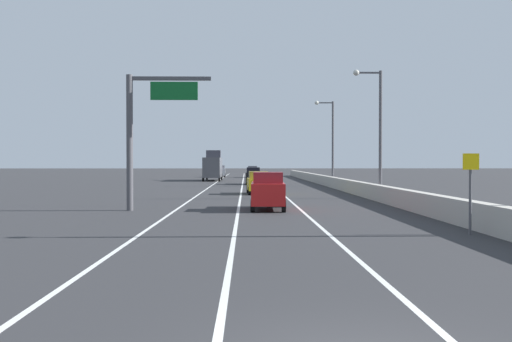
# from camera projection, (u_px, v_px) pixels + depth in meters

# --- Properties ---
(ground_plane) EXTENTS (320.00, 320.00, 0.00)m
(ground_plane) POSITION_uv_depth(u_px,v_px,m) (258.00, 182.00, 70.70)
(ground_plane) COLOR #2D2D30
(lane_stripe_left) EXTENTS (0.16, 130.00, 0.00)m
(lane_stripe_left) POSITION_uv_depth(u_px,v_px,m) (212.00, 185.00, 61.60)
(lane_stripe_left) COLOR silver
(lane_stripe_left) RESTS_ON ground_plane
(lane_stripe_center) EXTENTS (0.16, 130.00, 0.00)m
(lane_stripe_center) POSITION_uv_depth(u_px,v_px,m) (242.00, 185.00, 61.67)
(lane_stripe_center) COLOR silver
(lane_stripe_center) RESTS_ON ground_plane
(lane_stripe_right) EXTENTS (0.16, 130.00, 0.00)m
(lane_stripe_right) POSITION_uv_depth(u_px,v_px,m) (272.00, 185.00, 61.73)
(lane_stripe_right) COLOR silver
(lane_stripe_right) RESTS_ON ground_plane
(jersey_barrier_right) EXTENTS (0.60, 120.00, 1.10)m
(jersey_barrier_right) POSITION_uv_depth(u_px,v_px,m) (350.00, 186.00, 46.85)
(jersey_barrier_right) COLOR #B2ADA3
(jersey_barrier_right) RESTS_ON ground_plane
(overhead_sign_gantry) EXTENTS (4.68, 0.36, 7.50)m
(overhead_sign_gantry) POSITION_uv_depth(u_px,v_px,m) (143.00, 125.00, 29.37)
(overhead_sign_gantry) COLOR #47474C
(overhead_sign_gantry) RESTS_ON ground_plane
(speed_advisory_sign) EXTENTS (0.60, 0.11, 3.00)m
(speed_advisory_sign) POSITION_uv_depth(u_px,v_px,m) (470.00, 187.00, 19.63)
(speed_advisory_sign) COLOR #4C4C51
(speed_advisory_sign) RESTS_ON ground_plane
(lamp_post_right_second) EXTENTS (2.14, 0.44, 9.45)m
(lamp_post_right_second) POSITION_uv_depth(u_px,v_px,m) (377.00, 124.00, 39.00)
(lamp_post_right_second) COLOR #4C4C51
(lamp_post_right_second) RESTS_ON ground_plane
(lamp_post_right_third) EXTENTS (2.14, 0.44, 9.45)m
(lamp_post_right_third) POSITION_uv_depth(u_px,v_px,m) (330.00, 137.00, 58.71)
(lamp_post_right_third) COLOR #4C4C51
(lamp_post_right_third) RESTS_ON ground_plane
(car_gray_0) EXTENTS (1.95, 4.31, 2.02)m
(car_gray_0) POSITION_uv_depth(u_px,v_px,m) (253.00, 172.00, 93.32)
(car_gray_0) COLOR slate
(car_gray_0) RESTS_ON ground_plane
(car_red_1) EXTENTS (1.99, 4.29, 2.12)m
(car_red_1) POSITION_uv_depth(u_px,v_px,m) (268.00, 191.00, 29.98)
(car_red_1) COLOR red
(car_red_1) RESTS_ON ground_plane
(car_black_2) EXTENTS (1.82, 4.74, 2.06)m
(car_black_2) POSITION_uv_depth(u_px,v_px,m) (253.00, 176.00, 64.23)
(car_black_2) COLOR black
(car_black_2) RESTS_ON ground_plane
(car_silver_3) EXTENTS (2.05, 4.19, 2.12)m
(car_silver_3) POSITION_uv_depth(u_px,v_px,m) (220.00, 171.00, 95.18)
(car_silver_3) COLOR #B7B7BC
(car_silver_3) RESTS_ON ground_plane
(car_yellow_4) EXTENTS (1.96, 4.13, 1.91)m
(car_yellow_4) POSITION_uv_depth(u_px,v_px,m) (258.00, 183.00, 44.81)
(car_yellow_4) COLOR gold
(car_yellow_4) RESTS_ON ground_plane
(box_truck) EXTENTS (2.47, 8.35, 4.43)m
(box_truck) POSITION_uv_depth(u_px,v_px,m) (213.00, 167.00, 77.42)
(box_truck) COLOR #4C4C51
(box_truck) RESTS_ON ground_plane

